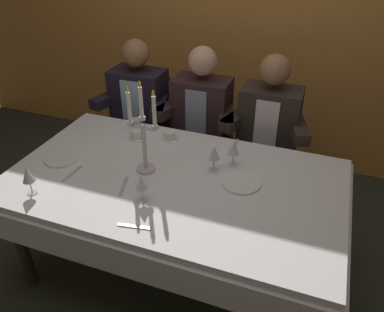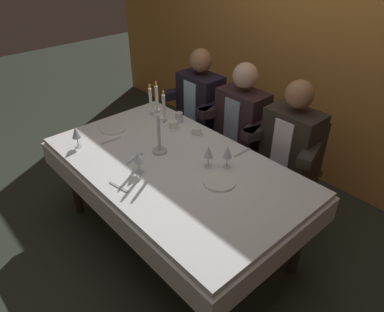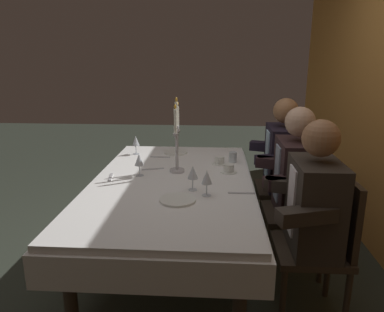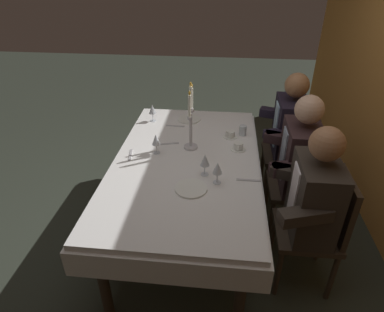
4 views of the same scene
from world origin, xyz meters
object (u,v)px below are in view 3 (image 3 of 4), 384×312
at_px(seated_diner_0, 283,157).
at_px(seated_diner_2, 315,205).
at_px(coffee_cup_0, 220,161).
at_px(candelabra, 177,143).
at_px(wine_glass_2, 136,141).
at_px(dinner_plate_1, 175,152).
at_px(dinner_plate_0, 178,200).
at_px(wine_glass_0, 193,173).
at_px(wine_glass_3, 207,178).
at_px(dining_table, 172,196).
at_px(water_tumbler_0, 233,157).
at_px(coffee_cup_1, 229,169).
at_px(wine_glass_1, 139,160).
at_px(seated_diner_1, 297,177).

relative_size(seated_diner_0, seated_diner_2, 1.00).
bearing_deg(coffee_cup_0, candelabra, -54.92).
bearing_deg(wine_glass_2, dinner_plate_1, 99.58).
bearing_deg(dinner_plate_0, seated_diner_0, 142.25).
height_order(wine_glass_0, wine_glass_3, same).
distance_m(dining_table, dinner_plate_0, 0.40).
bearing_deg(seated_diner_2, water_tumbler_0, -152.20).
height_order(dining_table, coffee_cup_1, coffee_cup_1).
xyz_separation_m(dinner_plate_1, wine_glass_0, (0.91, 0.21, 0.11)).
bearing_deg(dining_table, wine_glass_3, 41.48).
height_order(dinner_plate_1, coffee_cup_0, coffee_cup_0).
height_order(water_tumbler_0, seated_diner_0, seated_diner_0).
distance_m(dinner_plate_0, coffee_cup_1, 0.66).
xyz_separation_m(wine_glass_2, coffee_cup_1, (0.46, 0.80, -0.09)).
height_order(wine_glass_2, wine_glass_3, same).
xyz_separation_m(wine_glass_0, wine_glass_3, (0.09, 0.09, 0.00)).
height_order(wine_glass_1, coffee_cup_0, wine_glass_1).
bearing_deg(candelabra, dining_table, -5.24).
xyz_separation_m(candelabra, wine_glass_1, (0.11, -0.26, -0.11)).
relative_size(dinner_plate_1, wine_glass_0, 1.29).
bearing_deg(wine_glass_0, dinner_plate_1, -166.82).
distance_m(dining_table, wine_glass_0, 0.34).
relative_size(wine_glass_1, coffee_cup_1, 1.24).
height_order(seated_diner_1, seated_diner_2, same).
xyz_separation_m(dining_table, seated_diner_1, (-0.14, 0.89, 0.11)).
height_order(wine_glass_3, seated_diner_2, seated_diner_2).
bearing_deg(seated_diner_2, wine_glass_1, -111.86).
distance_m(dining_table, coffee_cup_0, 0.55).
height_order(water_tumbler_0, coffee_cup_1, water_tumbler_0).
distance_m(wine_glass_3, coffee_cup_0, 0.70).
relative_size(dining_table, wine_glass_0, 11.83).
distance_m(wine_glass_3, seated_diner_2, 0.66).
xyz_separation_m(coffee_cup_1, seated_diner_1, (0.06, 0.49, -0.03)).
relative_size(wine_glass_0, wine_glass_3, 1.00).
height_order(coffee_cup_0, coffee_cup_1, same).
xyz_separation_m(dinner_plate_0, wine_glass_0, (-0.19, 0.08, 0.11)).
relative_size(coffee_cup_1, seated_diner_1, 0.11).
height_order(dining_table, dinner_plate_0, dinner_plate_0).
bearing_deg(wine_glass_3, dinner_plate_1, -163.06).
relative_size(dinner_plate_0, seated_diner_0, 0.18).
distance_m(wine_glass_1, coffee_cup_1, 0.66).
xyz_separation_m(wine_glass_0, wine_glass_2, (-0.85, -0.55, 0.00)).
xyz_separation_m(wine_glass_2, coffee_cup_0, (0.26, 0.73, -0.09)).
xyz_separation_m(seated_diner_0, seated_diner_1, (0.53, 0.00, 0.00)).
bearing_deg(wine_glass_2, wine_glass_3, 34.33).
xyz_separation_m(wine_glass_0, wine_glass_1, (-0.26, -0.40, 0.00)).
height_order(coffee_cup_0, seated_diner_0, seated_diner_0).
distance_m(water_tumbler_0, coffee_cup_0, 0.12).
height_order(wine_glass_3, seated_diner_1, seated_diner_1).
distance_m(dinner_plate_0, wine_glass_2, 1.15).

